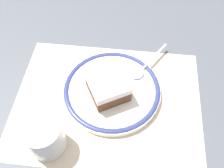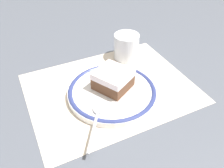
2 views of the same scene
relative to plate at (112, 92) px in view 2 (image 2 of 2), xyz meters
The scene contains 6 objects.
ground_plane 0.03m from the plate, 72.90° to the left, with size 2.40×2.40×0.00m, color #4C515B.
placemat 0.03m from the plate, 72.90° to the left, with size 0.43×0.33×0.00m, color beige.
plate is the anchor object (origin of this frame).
cake_slice 0.03m from the plate, 60.42° to the left, with size 0.11×0.11×0.05m.
spoon 0.10m from the plate, 136.05° to the right, with size 0.09×0.13×0.01m.
cup 0.19m from the plate, 50.40° to the left, with size 0.08×0.08×0.08m.
Camera 2 is at (-0.21, -0.44, 0.41)m, focal length 37.99 mm.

